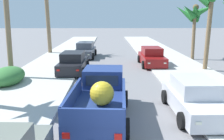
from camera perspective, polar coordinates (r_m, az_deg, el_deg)
sidewalk_left at (r=17.60m, az=-15.97°, el=-0.53°), size 4.70×60.00×0.12m
sidewalk_right at (r=17.92m, az=17.51°, el=-0.39°), size 4.70×60.00×0.12m
curb_left at (r=17.38m, az=-12.95°, el=-0.56°), size 0.16×60.00×0.10m
curb_right at (r=17.65m, az=14.58°, el=-0.44°), size 0.16×60.00×0.10m
pickup_truck at (r=9.28m, az=-2.75°, el=-7.43°), size 2.45×5.32×1.86m
car_left_near at (r=19.82m, az=9.87°, el=3.20°), size 2.03×4.26×1.54m
car_right_near at (r=23.63m, az=-6.65°, el=4.89°), size 2.17×4.32×1.54m
car_left_mid at (r=17.23m, az=-9.63°, el=1.73°), size 2.10×4.29×1.54m
car_left_far at (r=10.35m, az=19.71°, el=-6.56°), size 2.03×4.26×1.54m
palm_tree_right_back at (r=23.59m, az=19.89°, el=13.07°), size 3.74×3.69×5.29m
hedge_bush at (r=15.24m, az=-24.44°, el=-1.40°), size 1.80×2.80×1.10m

